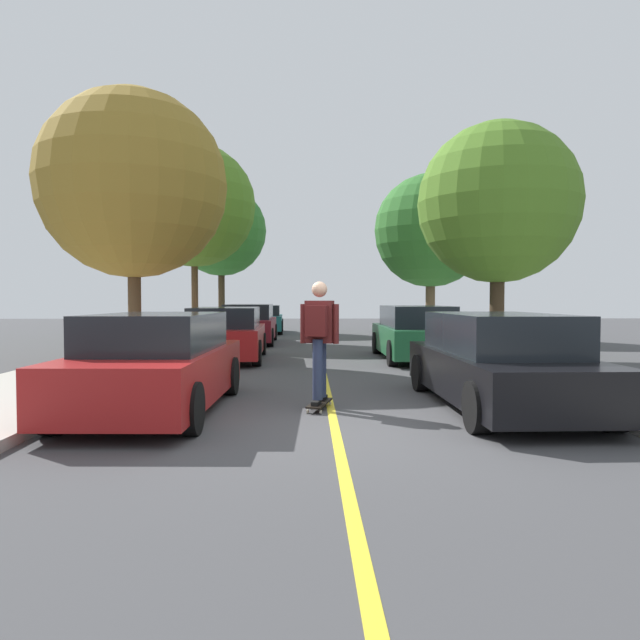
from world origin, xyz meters
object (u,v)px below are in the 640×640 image
at_px(parked_car_left_near, 226,334).
at_px(parked_car_right_near, 415,333).
at_px(parked_car_right_nearest, 499,362).
at_px(street_tree_right_nearest, 498,204).
at_px(parked_car_left_far, 249,324).
at_px(street_tree_right_near, 431,231).
at_px(parked_car_left_farthest, 263,319).
at_px(skateboard, 320,403).
at_px(street_tree_left_near, 194,206).
at_px(parked_car_left_nearest, 157,364).
at_px(street_tree_left_far, 221,231).
at_px(skateboarder, 319,334).
at_px(street_tree_left_nearest, 133,185).

relative_size(parked_car_left_near, parked_car_right_near, 0.94).
distance_m(parked_car_right_nearest, parked_car_right_near, 6.84).
bearing_deg(parked_car_right_near, street_tree_right_nearest, -11.49).
distance_m(parked_car_left_far, street_tree_right_near, 8.25).
distance_m(parked_car_left_farthest, parked_car_right_nearest, 19.58).
xyz_separation_m(parked_car_right_nearest, skateboard, (-2.69, -0.08, -0.60)).
height_order(street_tree_left_near, street_tree_right_near, street_tree_left_near).
height_order(parked_car_left_farthest, skateboard, parked_car_left_farthest).
bearing_deg(parked_car_left_nearest, street_tree_right_near, 64.42).
bearing_deg(parked_car_right_near, skateboard, -111.25).
xyz_separation_m(parked_car_right_nearest, street_tree_left_far, (-7.11, 19.75, 4.24)).
distance_m(skateboard, skateboarder, 1.03).
distance_m(street_tree_left_near, skateboard, 14.80).
xyz_separation_m(street_tree_left_nearest, skateboarder, (4.41, -5.77, -3.28)).
bearing_deg(skateboard, street_tree_right_near, 72.12).
relative_size(parked_car_right_nearest, street_tree_left_near, 0.64).
xyz_separation_m(parked_car_left_farthest, skateboarder, (2.35, -19.03, 0.47)).
height_order(street_tree_left_near, street_tree_right_nearest, street_tree_left_near).
distance_m(street_tree_right_nearest, skateboard, 9.00).
height_order(parked_car_left_far, street_tree_right_nearest, street_tree_right_nearest).
height_order(parked_car_left_farthest, parked_car_right_near, parked_car_right_near).
xyz_separation_m(street_tree_left_far, street_tree_right_near, (9.18, -5.08, -0.57)).
bearing_deg(skateboarder, parked_car_right_nearest, 2.44).
relative_size(parked_car_left_farthest, street_tree_left_nearest, 0.66).
bearing_deg(skateboard, street_tree_left_far, 102.56).
bearing_deg(parked_car_right_near, street_tree_right_near, 75.21).
xyz_separation_m(parked_car_left_far, parked_car_right_near, (5.04, -5.76, 0.00)).
height_order(parked_car_right_near, skateboarder, skateboarder).
xyz_separation_m(parked_car_right_nearest, parked_car_right_near, (0.00, 6.84, 0.02)).
bearing_deg(street_tree_left_nearest, parked_car_left_nearest, -70.52).
bearing_deg(parked_car_left_far, street_tree_right_nearest, -41.00).
bearing_deg(skateboard, parked_car_left_near, 108.99).
distance_m(parked_car_left_farthest, parked_car_right_near, 13.09).
distance_m(street_tree_left_far, street_tree_right_near, 10.51).
bearing_deg(parked_car_left_near, parked_car_right_nearest, -53.24).
distance_m(parked_car_left_nearest, parked_car_right_near, 8.65).
height_order(parked_car_left_nearest, parked_car_right_nearest, parked_car_left_nearest).
distance_m(parked_car_left_near, skateboarder, 7.27).
xyz_separation_m(parked_car_left_nearest, skateboarder, (2.34, 0.07, 0.43)).
height_order(parked_car_right_nearest, street_tree_right_near, street_tree_right_near).
bearing_deg(parked_car_left_far, parked_car_right_near, -48.79).
distance_m(parked_car_left_near, street_tree_right_near, 11.25).
distance_m(parked_car_left_farthest, skateboard, 19.15).
relative_size(street_tree_right_nearest, skateboarder, 3.40).
relative_size(street_tree_right_nearest, street_tree_right_near, 0.93).
relative_size(street_tree_left_far, skateboard, 8.05).
bearing_deg(parked_car_right_nearest, street_tree_right_near, 81.98).
xyz_separation_m(street_tree_left_nearest, street_tree_left_far, (-0.00, 14.09, 0.53)).
height_order(parked_car_left_nearest, parked_car_left_farthest, parked_car_left_nearest).
height_order(skateboard, skateboarder, skateboarder).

